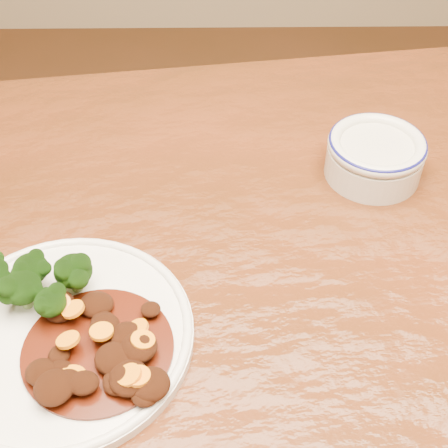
{
  "coord_description": "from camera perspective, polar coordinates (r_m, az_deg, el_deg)",
  "views": [
    {
      "loc": [
        -0.09,
        -0.39,
        1.24
      ],
      "look_at": [
        -0.09,
        0.08,
        0.77
      ],
      "focal_mm": 50.0,
      "sensor_mm": 36.0,
      "label": 1
    }
  ],
  "objects": [
    {
      "name": "dining_table",
      "position": [
        0.7,
        7.21,
        -10.41
      ],
      "size": [
        1.61,
        1.09,
        0.75
      ],
      "rotation": [
        0.0,
        0.0,
        0.13
      ],
      "color": "#5D2610",
      "rests_on": "ground"
    },
    {
      "name": "dinner_plate",
      "position": [
        0.61,
        -14.51,
        -9.82
      ],
      "size": [
        0.25,
        0.25,
        0.02
      ],
      "rotation": [
        0.0,
        0.0,
        -0.3
      ],
      "color": "white",
      "rests_on": "dining_table"
    },
    {
      "name": "broccoli_florets",
      "position": [
        0.62,
        -18.1,
        -5.4
      ],
      "size": [
        0.13,
        0.09,
        0.04
      ],
      "color": "olive",
      "rests_on": "dinner_plate"
    },
    {
      "name": "mince_stew",
      "position": [
        0.58,
        -11.17,
        -11.46
      ],
      "size": [
        0.14,
        0.14,
        0.03
      ],
      "color": "#421207",
      "rests_on": "dinner_plate"
    },
    {
      "name": "dip_bowl",
      "position": [
        0.77,
        13.65,
        6.15
      ],
      "size": [
        0.12,
        0.12,
        0.05
      ],
      "rotation": [
        0.0,
        0.0,
        -0.19
      ],
      "color": "beige",
      "rests_on": "dining_table"
    }
  ]
}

